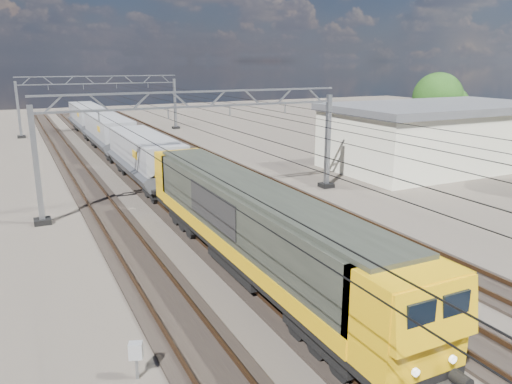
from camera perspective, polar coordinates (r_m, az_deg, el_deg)
name	(u,v)px	position (r m, az deg, el deg)	size (l,w,h in m)	color
ground	(227,220)	(28.64, -3.37, -3.26)	(160.00, 160.00, 0.00)	#2C2521
track_outer_west	(121,235)	(27.00, -15.22, -4.75)	(2.60, 140.00, 0.30)	black
track_loco	(193,224)	(27.95, -7.16, -3.66)	(2.60, 140.00, 0.30)	black
track_inner_east	(258,215)	(29.41, 0.22, -2.60)	(2.60, 140.00, 0.30)	black
track_outer_east	(315,206)	(31.32, 6.79, -1.62)	(2.60, 140.00, 0.30)	black
catenary_gantry_mid	(201,143)	(31.36, -6.34, 5.60)	(19.90, 0.90, 7.11)	gray
catenary_gantry_far	(101,102)	(66.17, -17.26, 9.81)	(19.90, 0.90, 7.11)	gray
overhead_wires	(180,108)	(34.90, -8.71, 9.49)	(12.03, 140.00, 0.53)	black
locomotive	(251,223)	(20.72, -0.58, -3.58)	(2.76, 21.10, 3.62)	black
hopper_wagon_lead	(145,155)	(37.04, -12.54, 4.11)	(3.38, 13.00, 3.25)	black
hopper_wagon_mid	(109,131)	(50.79, -16.46, 6.66)	(3.38, 13.00, 3.25)	black
hopper_wagon_third	(87,117)	(64.74, -18.71, 8.11)	(3.38, 13.00, 3.25)	black
trackside_cabinet	(136,352)	(15.20, -13.57, -17.34)	(0.46, 0.40, 1.15)	gray
industrial_shed	(437,135)	(45.42, 19.95, 6.12)	(18.60, 10.60, 5.40)	silver
tree_far	(441,100)	(56.54, 20.42, 9.87)	(5.62, 5.22, 7.74)	#382419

